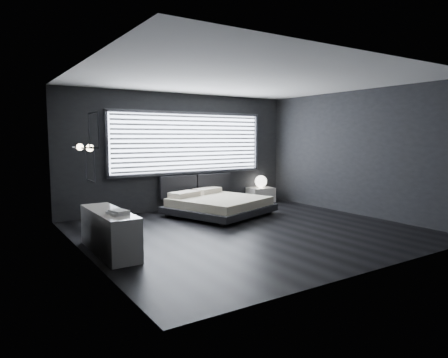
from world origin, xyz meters
TOP-DOWN VIEW (x-y plane):
  - room at (0.00, 0.00)m, footprint 6.04×6.00m
  - window at (0.20, 2.70)m, footprint 4.14×0.09m
  - headboard at (0.33, 2.64)m, footprint 1.96×0.16m
  - sconce_near at (-2.88, 0.05)m, footprint 0.18×0.11m
  - sconce_far at (-2.88, 0.65)m, footprint 0.18×0.11m
  - wall_art_upper at (-2.98, -0.55)m, footprint 0.01×0.48m
  - wall_art_lower at (-2.98, -0.30)m, footprint 0.01×0.48m
  - bed at (0.32, 1.59)m, footprint 2.50×2.45m
  - nightstand at (2.24, 2.50)m, footprint 0.71×0.61m
  - orb_lamp at (2.28, 2.52)m, footprint 0.33×0.33m
  - dresser at (-2.65, -0.02)m, footprint 0.46×1.62m
  - book_stack at (-2.62, -0.36)m, footprint 0.28×0.35m

SIDE VIEW (x-z plane):
  - nightstand at x=2.24m, z-range 0.00..0.39m
  - bed at x=0.32m, z-range -0.02..0.50m
  - dresser at x=-2.65m, z-range 0.00..0.65m
  - orb_lamp at x=2.28m, z-range 0.39..0.71m
  - headboard at x=0.33m, z-range 0.31..0.83m
  - book_stack at x=-2.62m, z-range 0.64..0.71m
  - wall_art_lower at x=-2.98m, z-range 1.14..1.62m
  - room at x=0.00m, z-range 0.00..2.80m
  - sconce_near at x=-2.88m, z-range 1.55..1.66m
  - sconce_far at x=-2.88m, z-range 1.55..1.66m
  - window at x=0.20m, z-range 0.85..2.37m
  - wall_art_upper at x=-2.98m, z-range 1.61..2.09m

